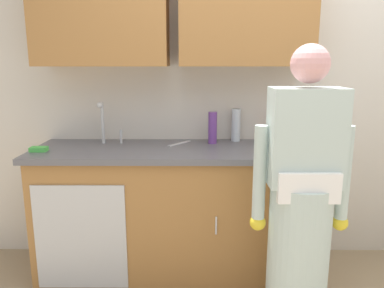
{
  "coord_description": "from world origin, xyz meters",
  "views": [
    {
      "loc": [
        -0.41,
        -1.86,
        1.53
      ],
      "look_at": [
        -0.42,
        0.55,
        1.0
      ],
      "focal_mm": 35.01,
      "sensor_mm": 36.0,
      "label": 1
    }
  ],
  "objects_px": {
    "person_at_sink": "(300,217)",
    "sponge": "(39,149)",
    "bottle_dish_liquid": "(275,128)",
    "cup_by_sink": "(299,136)",
    "sink": "(105,149)",
    "knife_on_counter": "(179,143)",
    "bottle_cleaner_spray": "(236,125)",
    "bottle_water_short": "(213,128)"
  },
  "relations": [
    {
      "from": "sink",
      "to": "sponge",
      "type": "bearing_deg",
      "value": -163.97
    },
    {
      "from": "person_at_sink",
      "to": "sponge",
      "type": "height_order",
      "value": "person_at_sink"
    },
    {
      "from": "bottle_cleaner_spray",
      "to": "knife_on_counter",
      "type": "distance_m",
      "value": 0.45
    },
    {
      "from": "person_at_sink",
      "to": "bottle_water_short",
      "type": "bearing_deg",
      "value": 120.2
    },
    {
      "from": "sponge",
      "to": "cup_by_sink",
      "type": "bearing_deg",
      "value": 8.71
    },
    {
      "from": "sink",
      "to": "bottle_dish_liquid",
      "type": "distance_m",
      "value": 1.25
    },
    {
      "from": "bottle_water_short",
      "to": "sink",
      "type": "bearing_deg",
      "value": -169.41
    },
    {
      "from": "bottle_cleaner_spray",
      "to": "bottle_water_short",
      "type": "distance_m",
      "value": 0.2
    },
    {
      "from": "person_at_sink",
      "to": "bottle_cleaner_spray",
      "type": "xyz_separation_m",
      "value": [
        -0.27,
        0.86,
        0.37
      ]
    },
    {
      "from": "knife_on_counter",
      "to": "sponge",
      "type": "relative_size",
      "value": 2.18
    },
    {
      "from": "bottle_water_short",
      "to": "cup_by_sink",
      "type": "xyz_separation_m",
      "value": [
        0.64,
        0.02,
        -0.07
      ]
    },
    {
      "from": "cup_by_sink",
      "to": "sponge",
      "type": "relative_size",
      "value": 0.89
    },
    {
      "from": "bottle_dish_liquid",
      "to": "knife_on_counter",
      "type": "distance_m",
      "value": 0.72
    },
    {
      "from": "person_at_sink",
      "to": "bottle_water_short",
      "type": "height_order",
      "value": "person_at_sink"
    },
    {
      "from": "sink",
      "to": "cup_by_sink",
      "type": "bearing_deg",
      "value": 6.49
    },
    {
      "from": "knife_on_counter",
      "to": "sponge",
      "type": "height_order",
      "value": "sponge"
    },
    {
      "from": "sink",
      "to": "person_at_sink",
      "type": "bearing_deg",
      "value": -27.39
    },
    {
      "from": "person_at_sink",
      "to": "sink",
      "type": "bearing_deg",
      "value": 152.61
    },
    {
      "from": "person_at_sink",
      "to": "bottle_dish_liquid",
      "type": "height_order",
      "value": "person_at_sink"
    },
    {
      "from": "cup_by_sink",
      "to": "sponge",
      "type": "xyz_separation_m",
      "value": [
        -1.82,
        -0.28,
        -0.03
      ]
    },
    {
      "from": "knife_on_counter",
      "to": "bottle_dish_liquid",
      "type": "bearing_deg",
      "value": 131.55
    },
    {
      "from": "bottle_water_short",
      "to": "cup_by_sink",
      "type": "distance_m",
      "value": 0.64
    },
    {
      "from": "person_at_sink",
      "to": "bottle_dish_liquid",
      "type": "bearing_deg",
      "value": 89.01
    },
    {
      "from": "sink",
      "to": "person_at_sink",
      "type": "distance_m",
      "value": 1.39
    },
    {
      "from": "bottle_cleaner_spray",
      "to": "person_at_sink",
      "type": "bearing_deg",
      "value": -72.67
    },
    {
      "from": "bottle_water_short",
      "to": "knife_on_counter",
      "type": "bearing_deg",
      "value": -175.42
    },
    {
      "from": "person_at_sink",
      "to": "cup_by_sink",
      "type": "relative_size",
      "value": 16.51
    },
    {
      "from": "sink",
      "to": "bottle_dish_liquid",
      "type": "height_order",
      "value": "sink"
    },
    {
      "from": "sink",
      "to": "knife_on_counter",
      "type": "bearing_deg",
      "value": 13.32
    },
    {
      "from": "bottle_cleaner_spray",
      "to": "cup_by_sink",
      "type": "height_order",
      "value": "bottle_cleaner_spray"
    },
    {
      "from": "bottle_dish_liquid",
      "to": "cup_by_sink",
      "type": "relative_size",
      "value": 2.23
    },
    {
      "from": "cup_by_sink",
      "to": "sponge",
      "type": "distance_m",
      "value": 1.85
    },
    {
      "from": "bottle_dish_liquid",
      "to": "sponge",
      "type": "distance_m",
      "value": 1.68
    },
    {
      "from": "bottle_water_short",
      "to": "knife_on_counter",
      "type": "height_order",
      "value": "bottle_water_short"
    },
    {
      "from": "bottle_cleaner_spray",
      "to": "sink",
      "type": "bearing_deg",
      "value": -166.24
    },
    {
      "from": "sink",
      "to": "bottle_dish_liquid",
      "type": "bearing_deg",
      "value": 7.84
    },
    {
      "from": "sink",
      "to": "knife_on_counter",
      "type": "height_order",
      "value": "sink"
    },
    {
      "from": "bottle_dish_liquid",
      "to": "sink",
      "type": "bearing_deg",
      "value": -172.16
    },
    {
      "from": "sink",
      "to": "bottle_cleaner_spray",
      "type": "bearing_deg",
      "value": 13.76
    },
    {
      "from": "person_at_sink",
      "to": "knife_on_counter",
      "type": "relative_size",
      "value": 6.75
    },
    {
      "from": "bottle_dish_liquid",
      "to": "bottle_water_short",
      "type": "bearing_deg",
      "value": -176.77
    },
    {
      "from": "bottle_water_short",
      "to": "cup_by_sink",
      "type": "bearing_deg",
      "value": 1.49
    }
  ]
}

